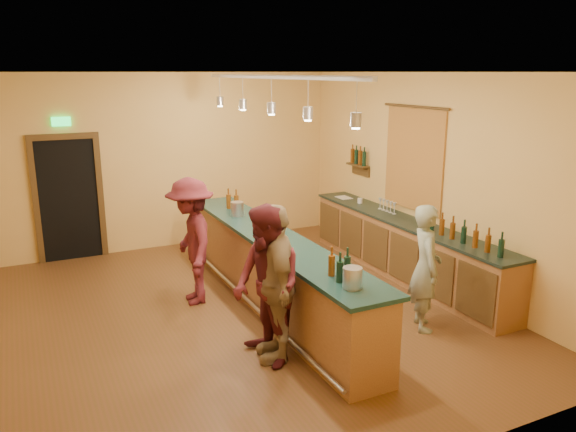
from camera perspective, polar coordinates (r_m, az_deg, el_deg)
name	(u,v)px	position (r m, az deg, el deg)	size (l,w,h in m)	color
floor	(234,315)	(7.78, -5.54, -9.94)	(7.00, 7.00, 0.00)	brown
ceiling	(227,72)	(7.09, -6.18, 14.35)	(6.50, 7.00, 0.02)	silver
wall_back	(164,162)	(10.57, -12.44, 5.39)	(6.50, 0.02, 3.20)	#D8A851
wall_front	(394,294)	(4.29, 10.67, -7.75)	(6.50, 0.02, 3.20)	#D8A851
wall_right	(430,179)	(8.89, 14.25, 3.62)	(0.02, 7.00, 3.20)	#D8A851
doorway	(68,196)	(10.38, -21.41, 1.90)	(1.15, 0.09, 2.48)	black
tapestry	(414,160)	(9.14, 12.65, 5.59)	(0.03, 1.40, 1.60)	#AA3E22
bottle_shelf	(358,159)	(10.34, 7.18, 5.79)	(0.17, 0.55, 0.54)	#462F15
back_counter	(404,248)	(9.12, 11.75, -3.19)	(0.60, 4.55, 1.27)	brown
tasting_bar	(273,266)	(7.75, -1.57, -5.12)	(0.73, 5.10, 1.38)	brown
pendant_track	(271,90)	(7.31, -1.70, 12.72)	(0.11, 4.60, 0.50)	silver
bartender	(426,268)	(7.29, 13.80, -5.12)	(0.59, 0.39, 1.63)	gray
customer_a	(267,286)	(6.23, -2.13, -7.14)	(0.88, 0.69, 1.82)	#59191E
customer_b	(276,283)	(6.33, -1.26, -6.81)	(1.07, 0.44, 1.82)	#997A51
customer_c	(192,241)	(7.98, -9.78, -2.55)	(1.16, 0.67, 1.80)	#59191E
bar_stool	(275,221)	(10.08, -1.34, -0.46)	(0.37, 0.37, 0.75)	#AD7E4E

